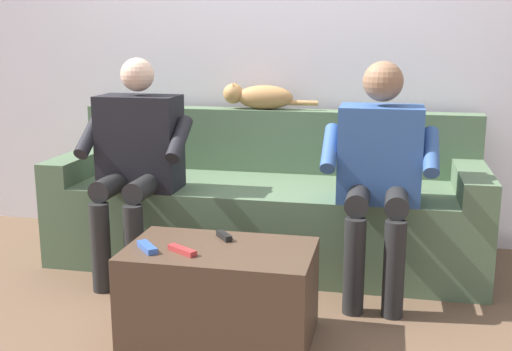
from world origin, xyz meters
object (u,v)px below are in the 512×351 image
(remote_red, at_px, (182,250))
(coffee_table, at_px, (220,293))
(cat_on_backrest, at_px, (258,96))
(remote_black, at_px, (224,236))
(remote_blue, at_px, (147,247))
(couch, at_px, (267,209))
(person_right_seated, at_px, (136,154))
(person_left_seated, at_px, (379,163))

(remote_red, bearing_deg, coffee_table, 65.53)
(cat_on_backrest, bearing_deg, remote_black, 94.74)
(remote_blue, bearing_deg, cat_on_backrest, -48.17)
(couch, bearing_deg, remote_blue, 75.56)
(couch, bearing_deg, cat_on_backrest, -68.49)
(couch, distance_m, cat_on_backrest, 0.69)
(person_right_seated, relative_size, remote_black, 10.39)
(coffee_table, xyz_separation_m, person_right_seated, (0.63, -0.65, 0.46))
(coffee_table, xyz_separation_m, person_left_seated, (-0.63, -0.66, 0.46))
(couch, height_order, remote_red, couch)
(couch, relative_size, coffee_table, 3.04)
(couch, bearing_deg, coffee_table, 90.00)
(person_left_seated, xyz_separation_m, person_right_seated, (1.26, 0.01, 0.00))
(person_right_seated, xyz_separation_m, remote_blue, (-0.34, 0.74, -0.25))
(cat_on_backrest, height_order, remote_black, cat_on_backrest)
(person_left_seated, relative_size, person_right_seated, 0.99)
(remote_blue, bearing_deg, couch, -55.51)
(person_left_seated, bearing_deg, remote_black, 39.74)
(cat_on_backrest, bearing_deg, remote_red, 89.11)
(remote_red, xyz_separation_m, remote_blue, (0.15, -0.00, 0.00))
(remote_blue, relative_size, remote_black, 1.29)
(couch, relative_size, remote_red, 16.27)
(couch, bearing_deg, remote_black, 89.12)
(person_right_seated, distance_m, remote_blue, 0.85)
(remote_black, bearing_deg, couch, -38.98)
(person_left_seated, bearing_deg, remote_blue, 39.12)
(couch, relative_size, cat_on_backrest, 4.13)
(couch, distance_m, person_right_seated, 0.82)
(remote_blue, height_order, remote_black, remote_black)
(coffee_table, relative_size, person_left_seated, 0.68)
(couch, height_order, cat_on_backrest, cat_on_backrest)
(person_right_seated, bearing_deg, remote_red, 123.94)
(person_left_seated, xyz_separation_m, remote_blue, (0.92, 0.75, -0.25))
(coffee_table, relative_size, cat_on_backrest, 1.36)
(person_left_seated, xyz_separation_m, remote_red, (0.77, 0.75, -0.25))
(remote_red, distance_m, remote_blue, 0.15)
(person_right_seated, distance_m, cat_on_backrest, 0.88)
(couch, relative_size, remote_black, 21.43)
(remote_red, relative_size, remote_blue, 1.02)
(person_left_seated, xyz_separation_m, cat_on_backrest, (0.74, -0.65, 0.25))
(cat_on_backrest, bearing_deg, remote_blue, 82.90)
(couch, height_order, person_right_seated, person_right_seated)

